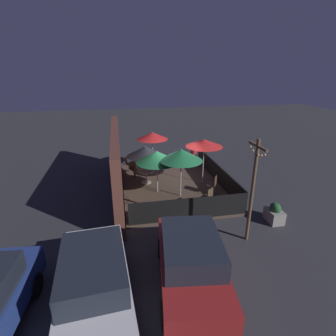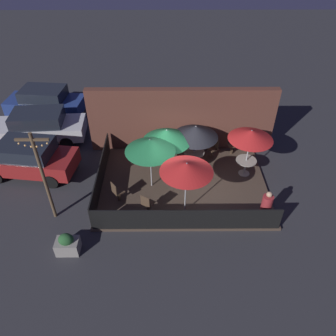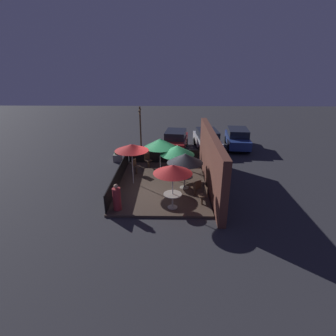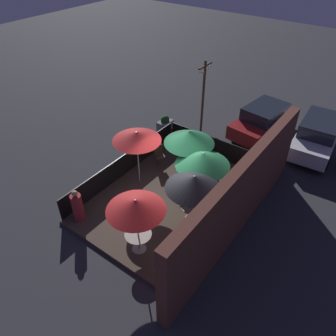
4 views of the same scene
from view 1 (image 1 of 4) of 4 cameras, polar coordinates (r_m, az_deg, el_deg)
ground_plane at (r=13.99m, az=0.86°, el=-4.10°), size 60.00×60.00×0.00m
patio_deck at (r=13.96m, az=0.86°, el=-3.88°), size 7.02×5.11×0.12m
building_wall at (r=13.14m, az=-11.08°, el=1.22°), size 8.62×0.36×3.14m
fence_front at (r=14.44m, az=10.68°, el=-1.09°), size 6.82×0.05×0.95m
fence_side_left at (r=10.72m, az=4.72°, el=-8.84°), size 0.05×4.91×0.95m
patio_umbrella_0 at (r=15.72m, az=-3.40°, el=7.00°), size 1.85×1.85×2.24m
patio_umbrella_1 at (r=13.61m, az=-4.92°, el=3.65°), size 1.98×1.98×2.03m
patio_umbrella_2 at (r=12.48m, az=-2.41°, el=2.45°), size 2.05×2.05×2.12m
patio_umbrella_3 at (r=13.60m, az=7.89°, el=5.41°), size 1.91×1.91×2.39m
patio_umbrella_4 at (r=12.00m, az=2.89°, el=2.85°), size 1.99×1.99×2.35m
dining_table_0 at (r=16.12m, az=-3.30°, el=2.02°), size 0.89×0.89×0.74m
dining_table_1 at (r=14.01m, az=-4.77°, el=-1.08°), size 0.93×0.93×0.71m
patio_chair_0 at (r=11.67m, az=8.65°, el=-6.21°), size 0.56×0.56×0.93m
patio_chair_1 at (r=15.69m, az=-8.66°, el=1.05°), size 0.48×0.48×0.96m
patio_chair_2 at (r=12.92m, az=9.75°, el=-3.48°), size 0.55×0.55×0.95m
patio_chair_3 at (r=14.88m, az=-7.45°, el=-0.14°), size 0.55×0.55×0.91m
patron_0 at (r=16.87m, az=5.58°, el=2.85°), size 0.52×0.52×1.34m
planter_box at (r=11.65m, az=22.16°, el=-9.16°), size 0.79×0.55×0.85m
light_post at (r=9.39m, az=17.98°, el=-3.85°), size 1.10×0.12×3.81m
parked_car_0 at (r=7.81m, az=4.98°, el=-19.42°), size 4.20×2.21×1.62m
parked_car_1 at (r=7.44m, az=-15.69°, el=-22.72°), size 4.46×2.02×1.62m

